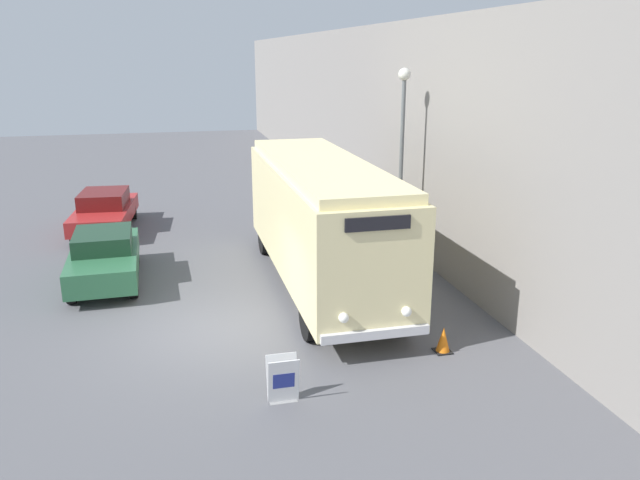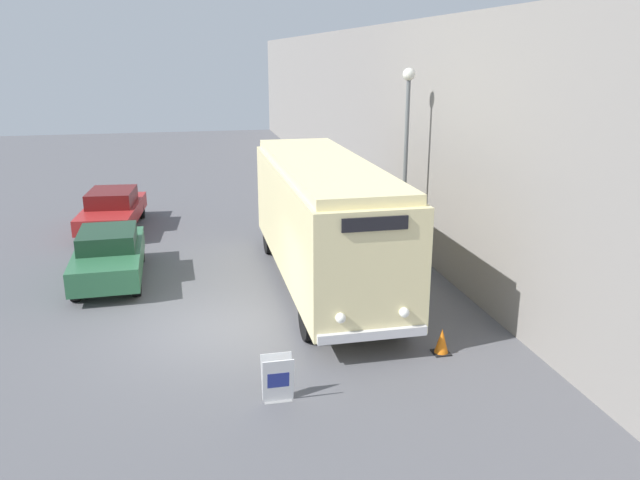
# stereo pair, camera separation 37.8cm
# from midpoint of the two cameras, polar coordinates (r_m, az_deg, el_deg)

# --- Properties ---
(ground_plane) EXTENTS (80.00, 80.00, 0.00)m
(ground_plane) POSITION_cam_midpoint_polar(r_m,az_deg,el_deg) (14.99, -10.42, -8.23)
(ground_plane) COLOR #56565B
(building_wall_right) EXTENTS (0.30, 60.00, 7.27)m
(building_wall_right) POSITION_cam_midpoint_polar(r_m,az_deg,el_deg) (24.92, 3.89, 10.62)
(building_wall_right) COLOR gray
(building_wall_right) RESTS_ON ground_plane
(vintage_bus) EXTENTS (2.48, 9.51, 3.52)m
(vintage_bus) POSITION_cam_midpoint_polar(r_m,az_deg,el_deg) (16.96, -0.54, 2.14)
(vintage_bus) COLOR black
(vintage_bus) RESTS_ON ground_plane
(sign_board) EXTENTS (0.58, 0.34, 0.91)m
(sign_board) POSITION_cam_midpoint_polar(r_m,az_deg,el_deg) (11.87, -4.34, -12.66)
(sign_board) COLOR gray
(sign_board) RESTS_ON ground_plane
(streetlamp) EXTENTS (0.36, 0.36, 5.86)m
(streetlamp) POSITION_cam_midpoint_polar(r_m,az_deg,el_deg) (18.71, 6.94, 9.20)
(streetlamp) COLOR #595E60
(streetlamp) RESTS_ON ground_plane
(parked_car_near) EXTENTS (1.91, 4.33, 1.46)m
(parked_car_near) POSITION_cam_midpoint_polar(r_m,az_deg,el_deg) (18.69, -19.66, -1.45)
(parked_car_near) COLOR black
(parked_car_near) RESTS_ON ground_plane
(parked_car_mid) EXTENTS (2.21, 4.66, 1.45)m
(parked_car_mid) POSITION_cam_midpoint_polar(r_m,az_deg,el_deg) (24.16, -19.52, 2.56)
(parked_car_mid) COLOR black
(parked_car_mid) RESTS_ON ground_plane
(traffic_cone) EXTENTS (0.36, 0.36, 0.58)m
(traffic_cone) POSITION_cam_midpoint_polar(r_m,az_deg,el_deg) (13.92, 10.43, -8.98)
(traffic_cone) COLOR black
(traffic_cone) RESTS_ON ground_plane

